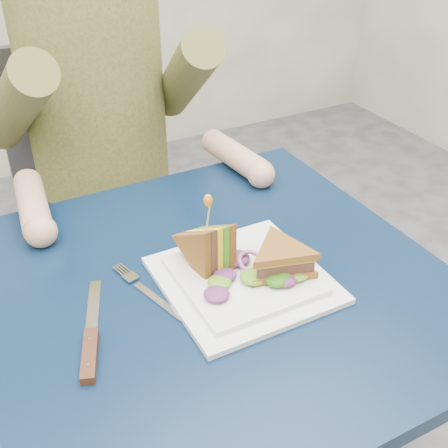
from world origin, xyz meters
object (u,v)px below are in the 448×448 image
sandwich_flat (281,259)px  diner (94,68)px  plate (243,278)px  fork (148,292)px  sandwich_upright (209,249)px  chair (99,188)px  knife (90,346)px  table (216,315)px

sandwich_flat → diner: bearing=97.8°
plate → fork: size_ratio=1.47×
sandwich_upright → fork: sandwich_upright is taller
fork → chair: bearing=80.9°
sandwich_flat → knife: (-0.32, -0.00, -0.04)m
chair → table: bearing=-90.0°
table → knife: size_ratio=3.49×
diner → knife: size_ratio=3.47×
plate → sandwich_flat: size_ratio=1.66×
plate → sandwich_upright: (-0.04, 0.04, 0.05)m
chair → plate: size_ratio=3.58×
plate → fork: bearing=162.7°
plate → fork: (-0.15, 0.05, -0.01)m
plate → fork: 0.16m
plate → sandwich_flat: sandwich_flat is taller
sandwich_upright → chair: bearing=89.7°
plate → sandwich_upright: size_ratio=2.01×
table → fork: (-0.11, 0.02, 0.08)m
chair → knife: size_ratio=4.33×
chair → sandwich_flat: chair is taller
chair → knife: 0.84m
chair → fork: (-0.11, -0.71, 0.19)m
chair → sandwich_upright: chair is taller
knife → chair: bearing=73.6°
sandwich_upright → fork: 0.12m
sandwich_flat → knife: size_ratio=0.73×
table → diner: diner is taller
diner → sandwich_flat: bearing=-82.2°
chair → plate: (0.04, -0.76, 0.20)m
table → chair: chair is taller
sandwich_upright → knife: size_ratio=0.60×
table → chair: size_ratio=0.81×
knife → table: bearing=13.8°
plate → sandwich_flat: 0.07m
plate → chair: bearing=92.8°
table → diner: size_ratio=1.01×
sandwich_flat → sandwich_upright: (-0.10, 0.07, 0.01)m
plate → fork: plate is taller
diner → sandwich_flat: (0.09, -0.67, -0.14)m
table → sandwich_upright: size_ratio=5.79×
table → sandwich_flat: 0.16m
diner → sandwich_upright: (-0.00, -0.60, -0.13)m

